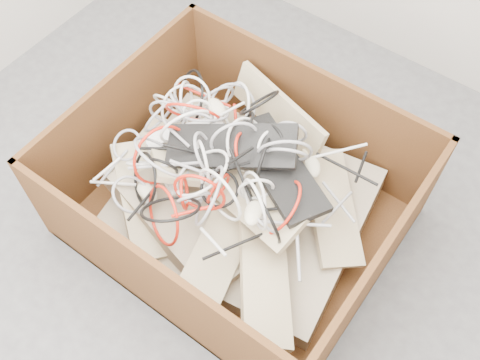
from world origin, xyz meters
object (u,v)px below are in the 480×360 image
Objects in this scene: vga_plug at (282,216)px; cardboard_box at (234,203)px; power_strip_right at (165,168)px; power_strip_left at (185,133)px.

cardboard_box is at bearing -172.16° from vga_plug.
vga_plug reaches higher than power_strip_right.
power_strip_right is at bearing -152.54° from vga_plug.
cardboard_box is 3.88× the size of power_strip_left.
power_strip_left is 0.53m from vga_plug.
cardboard_box is at bearing -50.63° from power_strip_left.
power_strip_right is (-0.24, -0.12, 0.19)m from cardboard_box.
cardboard_box is 27.66× the size of vga_plug.
cardboard_box is 0.35m from power_strip_left.
vga_plug is (0.52, -0.09, 0.00)m from power_strip_left.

